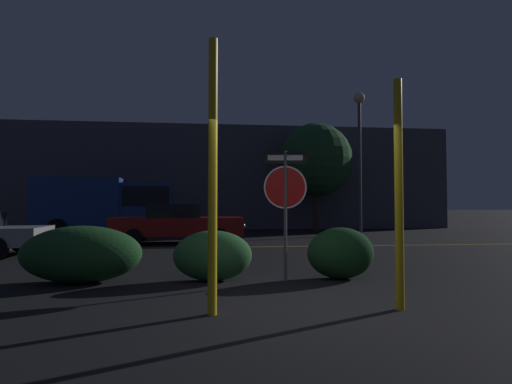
% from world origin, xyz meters
% --- Properties ---
extents(ground_plane, '(260.00, 260.00, 0.00)m').
position_xyz_m(ground_plane, '(0.00, 0.00, 0.00)').
color(ground_plane, black).
extents(road_center_stripe, '(39.40, 0.12, 0.01)m').
position_xyz_m(road_center_stripe, '(0.00, 8.23, 0.00)').
color(road_center_stripe, gold).
rests_on(road_center_stripe, ground_plane).
extents(stop_sign, '(0.79, 0.13, 2.41)m').
position_xyz_m(stop_sign, '(0.15, 2.02, 1.70)').
color(stop_sign, '#4C4C51').
rests_on(stop_sign, ground_plane).
extents(yellow_pole_left, '(0.12, 0.12, 3.57)m').
position_xyz_m(yellow_pole_left, '(-1.19, -0.11, 1.79)').
color(yellow_pole_left, yellow).
rests_on(yellow_pole_left, ground_plane).
extents(yellow_pole_right, '(0.11, 0.11, 3.12)m').
position_xyz_m(yellow_pole_right, '(1.32, -0.12, 1.56)').
color(yellow_pole_right, yellow).
rests_on(yellow_pole_right, ground_plane).
extents(hedge_bush_1, '(2.14, 1.13, 1.03)m').
position_xyz_m(hedge_bush_1, '(-3.54, 2.27, 0.51)').
color(hedge_bush_1, '#1E4C23').
rests_on(hedge_bush_1, ground_plane).
extents(hedge_bush_2, '(1.46, 0.78, 0.93)m').
position_xyz_m(hedge_bush_2, '(-1.18, 2.21, 0.47)').
color(hedge_bush_2, '#2D6633').
rests_on(hedge_bush_2, ground_plane).
extents(hedge_bush_3, '(1.29, 0.81, 0.98)m').
position_xyz_m(hedge_bush_3, '(1.25, 2.15, 0.49)').
color(hedge_bush_3, '#19421E').
rests_on(hedge_bush_3, ground_plane).
extents(passing_car_2, '(4.91, 2.22, 1.45)m').
position_xyz_m(passing_car_2, '(-2.50, 9.95, 0.73)').
color(passing_car_2, maroon).
rests_on(passing_car_2, ground_plane).
extents(delivery_truck, '(6.18, 2.64, 2.67)m').
position_xyz_m(delivery_truck, '(-6.00, 14.03, 1.51)').
color(delivery_truck, navy).
rests_on(delivery_truck, ground_plane).
extents(street_lamp, '(0.55, 0.55, 6.96)m').
position_xyz_m(street_lamp, '(5.92, 13.39, 4.97)').
color(street_lamp, '#4C4C51').
rests_on(street_lamp, ground_plane).
extents(tree_0, '(4.21, 4.21, 6.13)m').
position_xyz_m(tree_0, '(4.68, 17.04, 4.02)').
color(tree_0, '#422D1E').
rests_on(tree_0, ground_plane).
extents(building_backdrop, '(31.09, 3.31, 6.27)m').
position_xyz_m(building_backdrop, '(-2.05, 20.02, 3.13)').
color(building_backdrop, '#4C4C56').
rests_on(building_backdrop, ground_plane).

